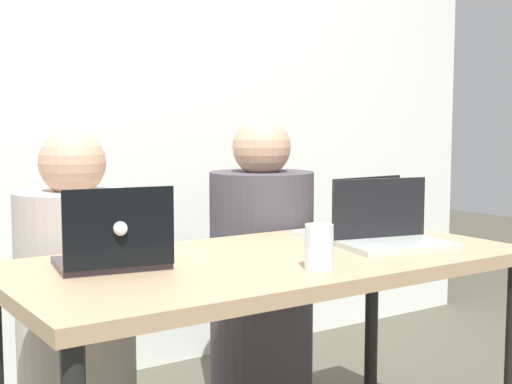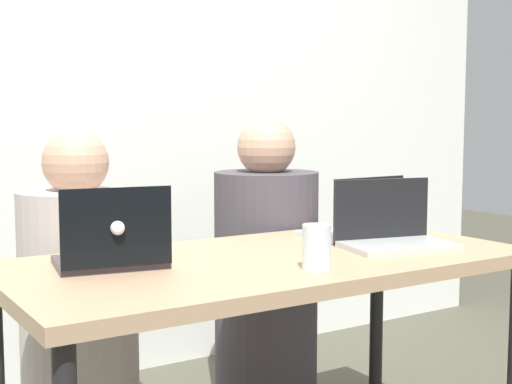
# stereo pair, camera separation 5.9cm
# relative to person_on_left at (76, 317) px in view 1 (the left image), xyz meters

# --- Properties ---
(back_wall) EXTENTS (4.50, 0.10, 2.57)m
(back_wall) POSITION_rel_person_on_left_xyz_m (0.37, 0.74, 0.79)
(back_wall) COLOR silver
(back_wall) RESTS_ON ground
(desk) EXTENTS (1.51, 0.74, 0.75)m
(desk) POSITION_rel_person_on_left_xyz_m (0.37, -0.59, 0.18)
(desk) COLOR tan
(desk) RESTS_ON ground
(person_on_left) EXTENTS (0.40, 0.40, 1.11)m
(person_on_left) POSITION_rel_person_on_left_xyz_m (0.00, 0.00, 0.00)
(person_on_left) COLOR #BBAFA7
(person_on_left) RESTS_ON ground
(person_on_right) EXTENTS (0.41, 0.41, 1.15)m
(person_on_right) POSITION_rel_person_on_left_xyz_m (0.74, -0.00, 0.02)
(person_on_right) COLOR #47434A
(person_on_right) RESTS_ON ground
(laptop_back_right) EXTENTS (0.30, 0.25, 0.21)m
(laptop_back_right) POSITION_rel_person_on_left_xyz_m (0.79, -0.47, 0.30)
(laptop_back_right) COLOR silver
(laptop_back_right) RESTS_ON desk
(laptop_back_left) EXTENTS (0.32, 0.28, 0.22)m
(laptop_back_left) POSITION_rel_person_on_left_xyz_m (-0.07, -0.50, 0.31)
(laptop_back_left) COLOR #3D343C
(laptop_back_left) RESTS_ON desk
(laptop_front_right) EXTENTS (0.37, 0.28, 0.21)m
(laptop_front_right) POSITION_rel_person_on_left_xyz_m (0.78, -0.66, 0.30)
(laptop_front_right) COLOR #B3B9B3
(laptop_front_right) RESTS_ON desk
(water_glass_center) EXTENTS (0.08, 0.08, 0.12)m
(water_glass_center) POSITION_rel_person_on_left_xyz_m (0.37, -0.81, 0.31)
(water_glass_center) COLOR silver
(water_glass_center) RESTS_ON desk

